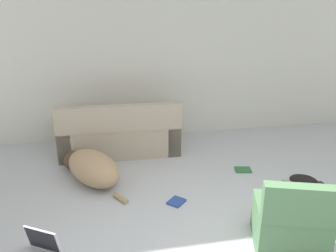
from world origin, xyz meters
TOP-DOWN VIEW (x-y plane):
  - wall_back at (0.00, 3.59)m, footprint 7.73×0.06m
  - couch at (-0.96, 2.93)m, footprint 1.84×0.90m
  - dog at (-1.38, 1.99)m, footprint 0.93×1.26m
  - cat at (1.29, 1.34)m, footprint 0.46×0.34m
  - laptop_open at (-1.82, 0.65)m, footprint 0.46×0.45m
  - book_blue at (-0.40, 1.28)m, footprint 0.25×0.25m
  - book_green at (0.69, 1.90)m, footprint 0.25×0.21m
  - side_chair at (0.46, 0.33)m, footprint 0.78×0.77m

SIDE VIEW (x-z plane):
  - book_blue at x=-0.40m, z-range 0.00..0.02m
  - book_green at x=0.69m, z-range 0.00..0.02m
  - cat at x=1.29m, z-range 0.00..0.15m
  - laptop_open at x=-1.82m, z-range -0.05..0.22m
  - dog at x=-1.38m, z-range -0.01..0.42m
  - side_chair at x=0.46m, z-range -0.12..0.65m
  - couch at x=-0.96m, z-range -0.14..0.71m
  - wall_back at x=0.00m, z-range 0.00..2.47m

